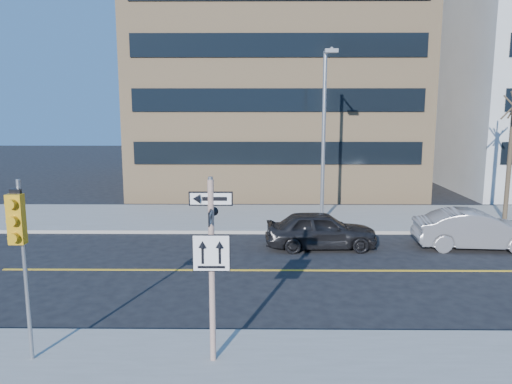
{
  "coord_description": "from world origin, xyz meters",
  "views": [
    {
      "loc": [
        1.04,
        -12.67,
        5.64
      ],
      "look_at": [
        0.88,
        4.0,
        2.78
      ],
      "focal_mm": 35.0,
      "sensor_mm": 36.0,
      "label": 1
    }
  ],
  "objects_px": {
    "traffic_signal": "(18,234)",
    "parked_car_b": "(476,230)",
    "parked_car_a": "(321,230)",
    "streetlight_a": "(324,126)",
    "sign_pole": "(212,260)"
  },
  "relations": [
    {
      "from": "parked_car_b",
      "to": "streetlight_a",
      "type": "distance_m",
      "value": 7.96
    },
    {
      "from": "sign_pole",
      "to": "parked_car_a",
      "type": "bearing_deg",
      "value": 69.65
    },
    {
      "from": "sign_pole",
      "to": "parked_car_a",
      "type": "height_order",
      "value": "sign_pole"
    },
    {
      "from": "streetlight_a",
      "to": "parked_car_b",
      "type": "bearing_deg",
      "value": -35.24
    },
    {
      "from": "traffic_signal",
      "to": "streetlight_a",
      "type": "distance_m",
      "value": 15.72
    },
    {
      "from": "parked_car_a",
      "to": "parked_car_b",
      "type": "relative_size",
      "value": 0.94
    },
    {
      "from": "parked_car_a",
      "to": "streetlight_a",
      "type": "bearing_deg",
      "value": -9.99
    },
    {
      "from": "sign_pole",
      "to": "parked_car_b",
      "type": "relative_size",
      "value": 0.86
    },
    {
      "from": "traffic_signal",
      "to": "parked_car_b",
      "type": "bearing_deg",
      "value": 34.71
    },
    {
      "from": "traffic_signal",
      "to": "sign_pole",
      "type": "bearing_deg",
      "value": 2.11
    },
    {
      "from": "traffic_signal",
      "to": "parked_car_b",
      "type": "relative_size",
      "value": 0.85
    },
    {
      "from": "parked_car_b",
      "to": "streetlight_a",
      "type": "relative_size",
      "value": 0.59
    },
    {
      "from": "parked_car_b",
      "to": "parked_car_a",
      "type": "bearing_deg",
      "value": 93.87
    },
    {
      "from": "parked_car_a",
      "to": "streetlight_a",
      "type": "xyz_separation_m",
      "value": [
        0.55,
        3.96,
        4.0
      ]
    },
    {
      "from": "traffic_signal",
      "to": "streetlight_a",
      "type": "relative_size",
      "value": 0.5
    }
  ]
}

